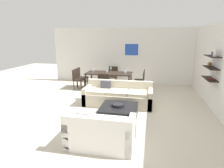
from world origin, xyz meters
TOP-DOWN VIEW (x-y plane):
  - ground_plane at (0.00, 0.00)m, footprint 18.00×18.00m
  - back_wall_unit at (0.30, 3.53)m, footprint 8.40×0.09m
  - right_wall_shelf_unit at (3.03, 0.60)m, footprint 0.34×8.20m
  - sofa_beige at (-0.01, 0.34)m, footprint 2.29×0.90m
  - loveseat_white at (0.07, -2.21)m, footprint 1.41×0.90m
  - coffee_table at (0.22, -0.84)m, footprint 1.01×1.00m
  - decorative_bowl at (0.20, -0.83)m, footprint 0.36×0.36m
  - dining_table at (-0.73, 2.15)m, footprint 1.98×0.92m
  - dining_chair_left_near at (-2.13, 1.94)m, footprint 0.44×0.44m
  - dining_chair_foot at (-0.73, 1.28)m, footprint 0.44×0.44m
  - dining_chair_head at (-0.73, 3.01)m, footprint 0.44×0.44m
  - dining_chair_right_near at (0.66, 1.94)m, footprint 0.44×0.44m
  - dining_chair_left_far at (-2.13, 2.35)m, footprint 0.44×0.44m
  - dining_chair_right_far at (0.66, 2.35)m, footprint 0.44×0.44m
  - wine_glass_head at (-0.73, 2.55)m, footprint 0.07×0.07m
  - wine_glass_left_far at (-1.45, 2.26)m, footprint 0.06×0.06m
  - wine_glass_foot at (-0.73, 1.75)m, footprint 0.06×0.06m
  - wine_glass_left_near at (-1.45, 2.03)m, footprint 0.08×0.08m
  - wine_glass_right_near at (-0.01, 2.03)m, footprint 0.08×0.08m
  - wine_glass_right_far at (-0.01, 2.26)m, footprint 0.07×0.07m

SIDE VIEW (x-z plane):
  - ground_plane at x=0.00m, z-range 0.00..0.00m
  - coffee_table at x=0.22m, z-range 0.00..0.38m
  - sofa_beige at x=-0.01m, z-range -0.10..0.68m
  - loveseat_white at x=0.07m, z-range -0.10..0.68m
  - decorative_bowl at x=0.20m, z-range 0.38..0.46m
  - dining_chair_left_near at x=-2.13m, z-range 0.06..0.94m
  - dining_chair_foot at x=-0.73m, z-range 0.06..0.94m
  - dining_chair_head at x=-0.73m, z-range 0.06..0.94m
  - dining_chair_right_near at x=0.66m, z-range 0.06..0.94m
  - dining_chair_left_far at x=-2.13m, z-range 0.06..0.94m
  - dining_chair_right_far at x=0.66m, z-range 0.06..0.94m
  - dining_table at x=-0.73m, z-range 0.31..1.06m
  - wine_glass_right_near at x=-0.01m, z-range 0.78..0.94m
  - wine_glass_left_far at x=-1.45m, z-range 0.78..0.94m
  - wine_glass_foot at x=-0.73m, z-range 0.79..0.97m
  - wine_glass_head at x=-0.73m, z-range 0.79..0.97m
  - wine_glass_left_near at x=-1.45m, z-range 0.79..0.97m
  - wine_glass_right_far at x=-0.01m, z-range 0.79..0.97m
  - right_wall_shelf_unit at x=3.03m, z-range 0.00..2.70m
  - back_wall_unit at x=0.30m, z-range 0.00..2.70m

